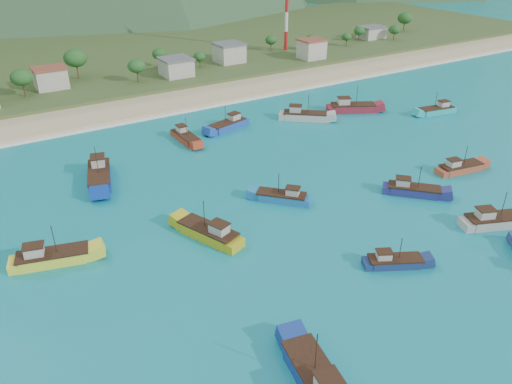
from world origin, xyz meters
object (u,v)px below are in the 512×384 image
boat_2 (394,263)px  boat_1 (52,258)px  boat_19 (228,125)px  boat_11 (413,191)px  boat_26 (283,198)px  boat_17 (304,116)px  boat_21 (209,234)px  boat_25 (352,108)px  boat_13 (100,176)px  boat_6 (318,382)px  boat_16 (185,138)px  boat_9 (494,221)px  boat_3 (460,169)px  boat_8 (437,111)px

boat_2 → boat_1: bearing=-94.6°
boat_1 → boat_19: bearing=140.0°
boat_11 → boat_26: bearing=-69.9°
boat_1 → boat_17: bearing=128.3°
boat_21 → boat_25: bearing=8.5°
boat_2 → boat_13: size_ratio=0.64×
boat_6 → boat_16: 70.68m
boat_1 → boat_21: (21.92, -6.06, 0.03)m
boat_21 → boat_26: 16.52m
boat_9 → boat_19: (-15.49, 59.80, -0.01)m
boat_17 → boat_19: size_ratio=1.01×
boat_9 → boat_21: bearing=-95.2°
boat_17 → boat_25: bearing=122.9°
boat_16 → boat_26: (2.92, -33.93, -0.04)m
boat_6 → boat_19: (28.07, 70.29, -0.14)m
boat_13 → boat_17: size_ratio=1.20×
boat_1 → boat_21: bearing=89.3°
boat_3 → boat_21: 52.22m
boat_11 → boat_16: 50.18m
boat_2 → boat_21: size_ratio=0.74×
boat_19 → boat_25: boat_25 is taller
boat_2 → boat_21: bearing=-108.6°
boat_6 → boat_16: size_ratio=1.25×
boat_19 → boat_8: bearing=-125.5°
boat_1 → boat_9: 67.75m
boat_9 → boat_13: size_ratio=0.83×
boat_3 → boat_17: (-8.40, 39.42, 0.22)m
boat_3 → boat_13: boat_13 is taller
boat_2 → boat_21: boat_21 is taller
boat_6 → boat_2: bearing=37.9°
boat_9 → boat_19: boat_9 is taller
boat_13 → boat_26: 34.74m
boat_2 → boat_19: (5.92, 59.07, 0.25)m
boat_8 → boat_13: size_ratio=0.78×
boat_11 → boat_19: (-12.33, 45.59, 0.07)m
boat_1 → boat_9: bearing=81.5°
boat_8 → boat_25: boat_25 is taller
boat_9 → boat_1: bearing=-91.3°
boat_6 → boat_26: size_ratio=1.41×
boat_6 → boat_21: 31.26m
boat_6 → boat_16: bearing=87.6°
boat_19 → boat_21: (-24.87, -39.19, 0.05)m
boat_11 → boat_25: size_ratio=0.73×
boat_6 → boat_9: boat_6 is taller
boat_1 → boat_3: 74.71m
boat_13 → boat_21: (8.69, -28.06, -0.19)m
boat_16 → boat_21: bearing=69.7°
boat_6 → boat_16: boat_6 is taller
boat_6 → boat_19: size_ratio=1.12×
boat_1 → boat_19: size_ratio=1.02×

